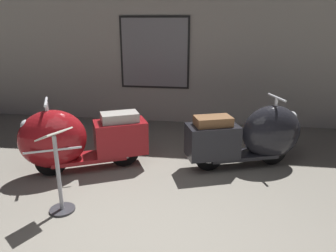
# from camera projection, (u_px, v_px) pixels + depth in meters

# --- Properties ---
(ground_plane) EXTENTS (60.00, 60.00, 0.00)m
(ground_plane) POSITION_uv_depth(u_px,v_px,m) (146.00, 249.00, 3.02)
(ground_plane) COLOR slate
(showroom_back_wall) EXTENTS (18.00, 0.63, 3.75)m
(showroom_back_wall) POSITION_uv_depth(u_px,v_px,m) (199.00, 28.00, 6.25)
(showroom_back_wall) COLOR #ADA89E
(showroom_back_wall) RESTS_ON ground
(scooter_0) EXTENTS (1.74, 1.19, 1.04)m
(scooter_0) POSITION_uv_depth(u_px,v_px,m) (75.00, 140.00, 4.43)
(scooter_0) COLOR black
(scooter_0) RESTS_ON ground
(scooter_1) EXTENTS (1.73, 1.02, 1.02)m
(scooter_1) POSITION_uv_depth(u_px,v_px,m) (254.00, 136.00, 4.61)
(scooter_1) COLOR black
(scooter_1) RESTS_ON ground
(info_stanchion) EXTENTS (0.34, 0.38, 0.96)m
(info_stanchion) POSITION_uv_depth(u_px,v_px,m) (59.00, 179.00, 3.51)
(info_stanchion) COLOR #333338
(info_stanchion) RESTS_ON ground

